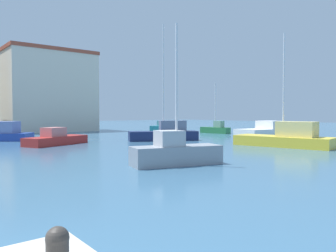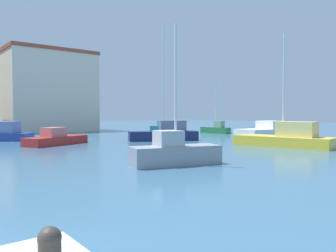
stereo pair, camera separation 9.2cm
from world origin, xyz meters
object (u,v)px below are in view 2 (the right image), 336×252
Objects in this scene: sailboat_navy_center_channel at (165,133)px; sailboat_grey_far_right at (174,152)px; motorboat_red_inner_mooring at (56,139)px; motorboat_teal_mid_harbor at (164,128)px; sailboat_yellow_behind_lamppost at (286,138)px; mooring_bollard at (50,249)px; sailboat_green_distant_north at (216,129)px; motorboat_white_outer_mooring at (269,131)px.

sailboat_grey_far_right is (-8.99, -12.20, -0.06)m from sailboat_navy_center_channel.
motorboat_teal_mid_harbor is at bearing 26.80° from motorboat_red_inner_mooring.
sailboat_yellow_behind_lamppost is at bearing 7.44° from sailboat_grey_far_right.
motorboat_teal_mid_harbor is (18.88, 9.54, 0.07)m from motorboat_red_inner_mooring.
sailboat_yellow_behind_lamppost reaches higher than sailboat_grey_far_right.
mooring_bollard is at bearing -153.56° from sailboat_yellow_behind_lamppost.
motorboat_red_inner_mooring is 14.54m from sailboat_grey_far_right.
motorboat_red_inner_mooring is 0.66× the size of sailboat_yellow_behind_lamppost.
mooring_bollard is 0.08× the size of sailboat_green_distant_north.
motorboat_red_inner_mooring reaches higher than mooring_bollard.
sailboat_navy_center_channel is at bearing 49.42° from mooring_bollard.
motorboat_white_outer_mooring is (22.98, -4.75, 0.11)m from motorboat_red_inner_mooring.
mooring_bollard is 13.43m from sailboat_grey_far_right.
sailboat_grey_far_right is at bearing -141.13° from sailboat_green_distant_north.
motorboat_white_outer_mooring is (9.43, 8.10, -0.10)m from sailboat_yellow_behind_lamppost.
sailboat_navy_center_channel is (9.74, -2.32, 0.24)m from motorboat_red_inner_mooring.
sailboat_yellow_behind_lamppost is 1.25× the size of sailboat_grey_far_right.
motorboat_white_outer_mooring is (31.77, 19.21, -0.60)m from mooring_bollard.
motorboat_white_outer_mooring is at bearing -11.69° from motorboat_red_inner_mooring.
sailboat_navy_center_channel reaches higher than motorboat_red_inner_mooring.
sailboat_green_distant_north reaches higher than motorboat_white_outer_mooring.
sailboat_grey_far_right is 0.82× the size of motorboat_white_outer_mooring.
sailboat_navy_center_channel is at bearing -13.38° from motorboat_red_inner_mooring.
sailboat_yellow_behind_lamppost reaches higher than motorboat_red_inner_mooring.
mooring_bollard is 0.07× the size of sailboat_grey_far_right.
sailboat_grey_far_right is at bearing -156.28° from motorboat_white_outer_mooring.
motorboat_teal_mid_harbor is at bearing 76.60° from sailboat_yellow_behind_lamppost.
sailboat_green_distant_north is at bearing 96.74° from motorboat_white_outer_mooring.
motorboat_red_inner_mooring is 22.26m from sailboat_green_distant_north.
motorboat_white_outer_mooring is (22.23, 9.77, -0.07)m from sailboat_grey_far_right.
sailboat_yellow_behind_lamppost is at bearing 26.44° from mooring_bollard.
sailboat_yellow_behind_lamppost reaches higher than mooring_bollard.
motorboat_white_outer_mooring is at bearing 23.72° from sailboat_grey_far_right.
sailboat_navy_center_channel is 13.46m from motorboat_white_outer_mooring.
sailboat_navy_center_channel reaches higher than motorboat_teal_mid_harbor.
sailboat_navy_center_channel is (18.54, 21.65, -0.46)m from mooring_bollard.
sailboat_yellow_behind_lamppost is 1.33× the size of sailboat_green_distant_north.
motorboat_white_outer_mooring is (0.88, -7.44, -0.02)m from sailboat_green_distant_north.
mooring_bollard is 0.06× the size of motorboat_white_outer_mooring.
mooring_bollard is 43.46m from motorboat_teal_mid_harbor.
mooring_bollard is 40.80m from sailboat_green_distant_north.
sailboat_yellow_behind_lamppost is 1.03× the size of motorboat_white_outer_mooring.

